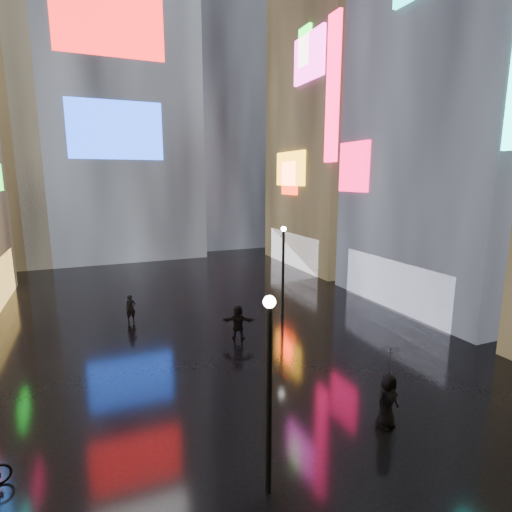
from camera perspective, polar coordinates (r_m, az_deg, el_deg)
ground at (r=23.54m, az=-7.56°, el=-8.52°), size 140.00×140.00×0.00m
building_right_mid at (r=29.29m, az=28.64°, el=23.90°), size 10.28×13.70×30.00m
building_right_far at (r=38.64m, az=12.50°, el=19.93°), size 10.28×12.00×28.00m
tower_main at (r=47.39m, az=-20.75°, el=26.52°), size 16.00×14.20×42.00m
tower_flank_right at (r=50.50m, az=-5.75°, el=21.45°), size 12.00×12.00×34.00m
lamp_near at (r=10.10m, az=1.85°, el=-18.03°), size 0.30×0.30×5.20m
lamp_far at (r=22.84m, az=3.90°, el=-1.37°), size 0.30×0.30×5.20m
pedestrian_4 at (r=14.15m, az=18.23°, el=-18.97°), size 0.98×0.75×1.80m
pedestrian_5 at (r=19.94m, az=-2.55°, el=-9.46°), size 1.67×1.13×1.73m
pedestrian_6 at (r=23.33m, az=-17.45°, el=-7.17°), size 0.61×0.46×1.52m
umbrella_2 at (r=13.53m, az=18.59°, el=-13.97°), size 1.43×1.43×0.92m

